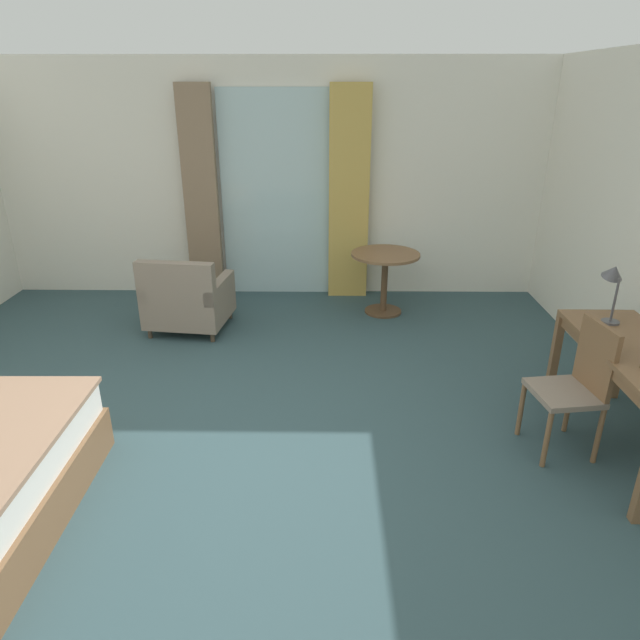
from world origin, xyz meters
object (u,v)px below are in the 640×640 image
Objects in this scene: armchair_by_window at (187,300)px; round_cafe_table at (385,268)px; desk_chair at (577,382)px; desk_lamp at (613,279)px.

round_cafe_table is (2.07, 0.52, 0.19)m from armchair_by_window.
desk_lamp reaches higher than desk_chair.
desk_lamp reaches higher than round_cafe_table.
round_cafe_table is at bearing 125.55° from desk_lamp.
desk_lamp is at bearing -23.06° from armchair_by_window.
desk_chair is at bearing -32.97° from armchair_by_window.
desk_lamp reaches higher than armchair_by_window.
desk_chair is at bearing -67.48° from round_cafe_table.
desk_lamp is 2.54m from round_cafe_table.
desk_chair reaches higher than armchair_by_window.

